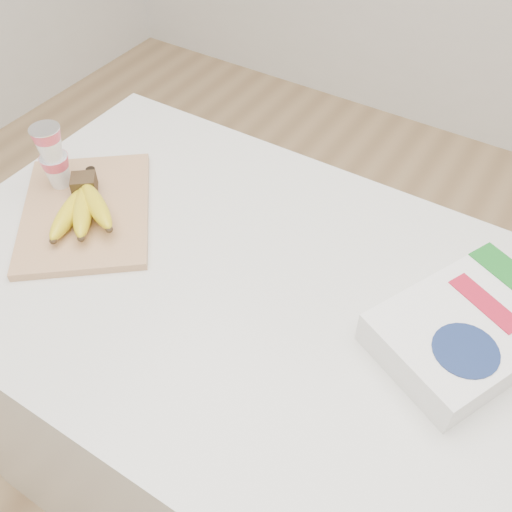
{
  "coord_description": "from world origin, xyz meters",
  "views": [
    {
      "loc": [
        0.39,
        -0.56,
        1.64
      ],
      "look_at": [
        0.02,
        0.03,
        0.91
      ],
      "focal_mm": 40.0,
      "sensor_mm": 36.0,
      "label": 1
    }
  ],
  "objects": [
    {
      "name": "room",
      "position": [
        0.0,
        0.0,
        1.35
      ],
      "size": [
        4.0,
        4.0,
        4.0
      ],
      "color": "tan",
      "rests_on": "ground"
    },
    {
      "name": "cutting_board",
      "position": [
        -0.35,
        -0.02,
        0.87
      ],
      "size": [
        0.4,
        0.42,
        0.02
      ],
      "primitive_type": "cube",
      "rotation": [
        0.0,
        0.0,
        0.68
      ],
      "color": "tan",
      "rests_on": "table"
    },
    {
      "name": "bananas",
      "position": [
        -0.34,
        -0.04,
        0.91
      ],
      "size": [
        0.19,
        0.19,
        0.06
      ],
      "color": "#382816",
      "rests_on": "cutting_board"
    },
    {
      "name": "table",
      "position": [
        0.0,
        0.0,
        0.43
      ],
      "size": [
        1.16,
        0.77,
        0.87
      ],
      "primitive_type": "cube",
      "color": "white",
      "rests_on": "ground"
    },
    {
      "name": "cereal_box",
      "position": [
        0.39,
        0.08,
        0.9
      ],
      "size": [
        0.31,
        0.35,
        0.07
      ],
      "rotation": [
        0.0,
        0.0,
        -0.44
      ],
      "color": "white",
      "rests_on": "table"
    },
    {
      "name": "yogurt_stack",
      "position": [
        -0.45,
        0.01,
        0.96
      ],
      "size": [
        0.06,
        0.06,
        0.14
      ],
      "color": "white",
      "rests_on": "cutting_board"
    }
  ]
}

